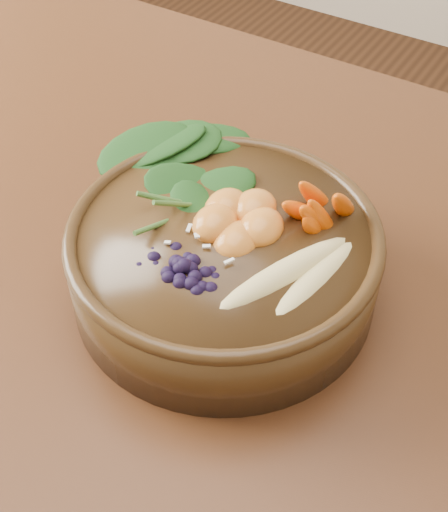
{
  "coord_description": "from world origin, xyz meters",
  "views": [
    {
      "loc": [
        0.42,
        -0.53,
        1.34
      ],
      "look_at": [
        0.13,
        -0.08,
        0.8
      ],
      "focal_mm": 50.0,
      "sensor_mm": 36.0,
      "label": 1
    }
  ],
  "objects_px": {
    "banana_halves": "(302,263)",
    "mandarin_cluster": "(239,210)",
    "carrot_cluster": "(326,181)",
    "stoneware_bowl": "(224,263)",
    "kale_heap": "(230,162)",
    "dining_table": "(172,263)",
    "blueberry_pile": "(179,253)"
  },
  "relations": [
    {
      "from": "dining_table",
      "to": "carrot_cluster",
      "type": "distance_m",
      "value": 0.31
    },
    {
      "from": "stoneware_bowl",
      "to": "kale_heap",
      "type": "distance_m",
      "value": 0.11
    },
    {
      "from": "banana_halves",
      "to": "carrot_cluster",
      "type": "bearing_deg",
      "value": 113.06
    },
    {
      "from": "stoneware_bowl",
      "to": "kale_heap",
      "type": "bearing_deg",
      "value": 117.33
    },
    {
      "from": "carrot_cluster",
      "to": "kale_heap",
      "type": "bearing_deg",
      "value": -169.49
    },
    {
      "from": "stoneware_bowl",
      "to": "carrot_cluster",
      "type": "height_order",
      "value": "carrot_cluster"
    },
    {
      "from": "dining_table",
      "to": "banana_halves",
      "type": "relative_size",
      "value": 8.79
    },
    {
      "from": "stoneware_bowl",
      "to": "mandarin_cluster",
      "type": "relative_size",
      "value": 3.15
    },
    {
      "from": "banana_halves",
      "to": "stoneware_bowl",
      "type": "bearing_deg",
      "value": -177.26
    },
    {
      "from": "kale_heap",
      "to": "carrot_cluster",
      "type": "relative_size",
      "value": 2.38
    },
    {
      "from": "carrot_cluster",
      "to": "banana_halves",
      "type": "relative_size",
      "value": 0.5
    },
    {
      "from": "kale_heap",
      "to": "mandarin_cluster",
      "type": "bearing_deg",
      "value": -51.33
    },
    {
      "from": "stoneware_bowl",
      "to": "mandarin_cluster",
      "type": "height_order",
      "value": "mandarin_cluster"
    },
    {
      "from": "kale_heap",
      "to": "banana_halves",
      "type": "xyz_separation_m",
      "value": [
        0.13,
        -0.09,
        -0.01
      ]
    },
    {
      "from": "kale_heap",
      "to": "blueberry_pile",
      "type": "xyz_separation_m",
      "value": [
        0.03,
        -0.14,
        -0.0
      ]
    },
    {
      "from": "dining_table",
      "to": "blueberry_pile",
      "type": "relative_size",
      "value": 10.44
    },
    {
      "from": "banana_halves",
      "to": "mandarin_cluster",
      "type": "height_order",
      "value": "mandarin_cluster"
    },
    {
      "from": "mandarin_cluster",
      "to": "blueberry_pile",
      "type": "bearing_deg",
      "value": -98.81
    },
    {
      "from": "dining_table",
      "to": "blueberry_pile",
      "type": "xyz_separation_m",
      "value": [
        0.12,
        -0.14,
        0.21
      ]
    },
    {
      "from": "mandarin_cluster",
      "to": "carrot_cluster",
      "type": "bearing_deg",
      "value": 40.65
    },
    {
      "from": "mandarin_cluster",
      "to": "kale_heap",
      "type": "bearing_deg",
      "value": 128.67
    },
    {
      "from": "stoneware_bowl",
      "to": "banana_halves",
      "type": "height_order",
      "value": "banana_halves"
    },
    {
      "from": "carrot_cluster",
      "to": "banana_halves",
      "type": "distance_m",
      "value": 0.1
    },
    {
      "from": "dining_table",
      "to": "blueberry_pile",
      "type": "bearing_deg",
      "value": -49.6
    },
    {
      "from": "carrot_cluster",
      "to": "blueberry_pile",
      "type": "xyz_separation_m",
      "value": [
        -0.08,
        -0.15,
        -0.02
      ]
    },
    {
      "from": "kale_heap",
      "to": "mandarin_cluster",
      "type": "relative_size",
      "value": 2.07
    },
    {
      "from": "dining_table",
      "to": "blueberry_pile",
      "type": "distance_m",
      "value": 0.28
    },
    {
      "from": "banana_halves",
      "to": "mandarin_cluster",
      "type": "xyz_separation_m",
      "value": [
        -0.09,
        0.03,
        0.0
      ]
    },
    {
      "from": "mandarin_cluster",
      "to": "banana_halves",
      "type": "bearing_deg",
      "value": -19.29
    },
    {
      "from": "stoneware_bowl",
      "to": "blueberry_pile",
      "type": "distance_m",
      "value": 0.1
    },
    {
      "from": "stoneware_bowl",
      "to": "blueberry_pile",
      "type": "bearing_deg",
      "value": -96.68
    },
    {
      "from": "banana_halves",
      "to": "kale_heap",
      "type": "bearing_deg",
      "value": 156.45
    }
  ]
}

